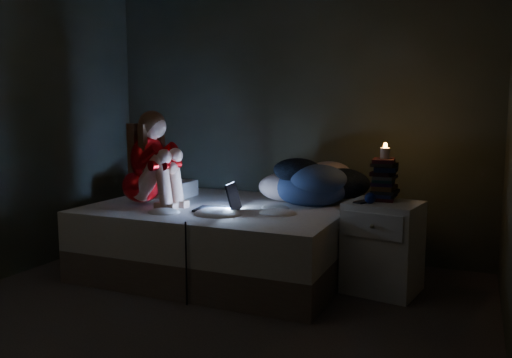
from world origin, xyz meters
The scene contains 12 objects.
floor centered at (0.00, 0.00, -0.01)m, with size 3.60×3.80×0.02m, color #2F2C2A.
wall_back centered at (0.00, 1.91, 1.30)m, with size 3.60×0.02×2.60m, color #2D3023.
bed centered at (-0.30, 1.10, 0.28)m, with size 2.02×1.52×0.56m, color #BCB6AC, non-canonical shape.
pillow centered at (-0.97, 1.31, 0.63)m, with size 0.48×0.34×0.14m, color silver.
woman centered at (-0.88, 0.83, 0.94)m, with size 0.48×0.31×0.77m, color #A5000C, non-canonical shape.
laptop centered at (-0.22, 0.86, 0.67)m, with size 0.33×0.23×0.23m, color black, non-canonical shape.
clothes_pile centered at (0.34, 1.46, 0.75)m, with size 0.66×0.53×0.40m, color navy, non-canonical shape.
nightstand centered at (1.00, 1.14, 0.33)m, with size 0.50×0.44×0.66m, color white.
book_stack centered at (0.98, 1.23, 0.82)m, with size 0.19×0.25×0.31m, color black, non-canonical shape.
candle centered at (0.98, 1.23, 1.02)m, with size 0.07×0.07×0.08m, color beige.
phone centered at (0.88, 1.03, 0.67)m, with size 0.07×0.14×0.01m, color black.
blue_orb centered at (0.93, 1.03, 0.70)m, with size 0.08×0.08×0.08m, color #081553.
Camera 1 is at (1.60, -2.58, 1.31)m, focal length 36.07 mm.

